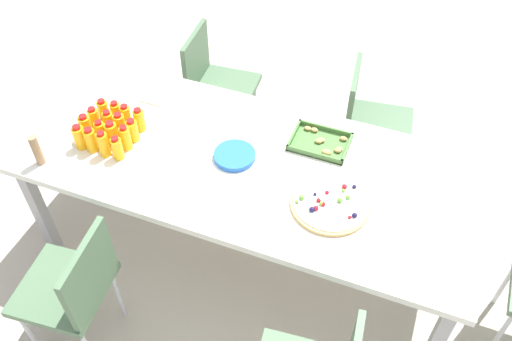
# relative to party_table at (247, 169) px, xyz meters

# --- Properties ---
(ground_plane) EXTENTS (12.00, 12.00, 0.00)m
(ground_plane) POSITION_rel_party_table_xyz_m (0.00, 0.00, -0.69)
(ground_plane) COLOR #B2A899
(party_table) EXTENTS (2.33, 0.98, 0.74)m
(party_table) POSITION_rel_party_table_xyz_m (0.00, 0.00, 0.00)
(party_table) COLOR silver
(party_table) RESTS_ON ground_plane
(chair_far_left) EXTENTS (0.43, 0.43, 0.83)m
(chair_far_left) POSITION_rel_party_table_xyz_m (-0.57, 0.83, -0.19)
(chair_far_left) COLOR #4C6B4C
(chair_far_left) RESTS_ON ground_plane
(chair_far_right) EXTENTS (0.45, 0.45, 0.83)m
(chair_far_right) POSITION_rel_party_table_xyz_m (0.46, 0.83, -0.19)
(chair_far_right) COLOR #4C6B4C
(chair_far_right) RESTS_ON ground_plane
(chair_near_left) EXTENTS (0.44, 0.44, 0.83)m
(chair_near_left) POSITION_rel_party_table_xyz_m (-0.54, -0.82, -0.19)
(chair_near_left) COLOR #4C6B4C
(chair_near_left) RESTS_ON ground_plane
(juice_bottle_0) EXTENTS (0.06, 0.06, 0.14)m
(juice_bottle_0) POSITION_rel_party_table_xyz_m (-0.83, -0.21, 0.12)
(juice_bottle_0) COLOR #FAAB14
(juice_bottle_0) RESTS_ON party_table
(juice_bottle_1) EXTENTS (0.06, 0.06, 0.14)m
(juice_bottle_1) POSITION_rel_party_table_xyz_m (-0.76, -0.21, 0.12)
(juice_bottle_1) COLOR #FAAE14
(juice_bottle_1) RESTS_ON party_table
(juice_bottle_2) EXTENTS (0.06, 0.06, 0.15)m
(juice_bottle_2) POSITION_rel_party_table_xyz_m (-0.69, -0.21, 0.13)
(juice_bottle_2) COLOR #FAAB14
(juice_bottle_2) RESTS_ON party_table
(juice_bottle_3) EXTENTS (0.06, 0.06, 0.14)m
(juice_bottle_3) POSITION_rel_party_table_xyz_m (-0.61, -0.21, 0.12)
(juice_bottle_3) COLOR #FAAF14
(juice_bottle_3) RESTS_ON party_table
(juice_bottle_4) EXTENTS (0.06, 0.06, 0.15)m
(juice_bottle_4) POSITION_rel_party_table_xyz_m (-0.84, -0.14, 0.13)
(juice_bottle_4) COLOR #F9AC14
(juice_bottle_4) RESTS_ON party_table
(juice_bottle_5) EXTENTS (0.05, 0.05, 0.13)m
(juice_bottle_5) POSITION_rel_party_table_xyz_m (-0.76, -0.13, 0.12)
(juice_bottle_5) COLOR #FAAD14
(juice_bottle_5) RESTS_ON party_table
(juice_bottle_6) EXTENTS (0.06, 0.06, 0.15)m
(juice_bottle_6) POSITION_rel_party_table_xyz_m (-0.68, -0.14, 0.13)
(juice_bottle_6) COLOR #FAAB14
(juice_bottle_6) RESTS_ON party_table
(juice_bottle_7) EXTENTS (0.05, 0.05, 0.15)m
(juice_bottle_7) POSITION_rel_party_table_xyz_m (-0.61, -0.13, 0.13)
(juice_bottle_7) COLOR #FAAE14
(juice_bottle_7) RESTS_ON party_table
(juice_bottle_8) EXTENTS (0.06, 0.06, 0.14)m
(juice_bottle_8) POSITION_rel_party_table_xyz_m (-0.84, -0.06, 0.12)
(juice_bottle_8) COLOR #F9AF14
(juice_bottle_8) RESTS_ON party_table
(juice_bottle_9) EXTENTS (0.06, 0.06, 0.14)m
(juice_bottle_9) POSITION_rel_party_table_xyz_m (-0.76, -0.06, 0.12)
(juice_bottle_9) COLOR #FAAE14
(juice_bottle_9) RESTS_ON party_table
(juice_bottle_10) EXTENTS (0.06, 0.06, 0.15)m
(juice_bottle_10) POSITION_rel_party_table_xyz_m (-0.68, -0.06, 0.13)
(juice_bottle_10) COLOR #F9AE14
(juice_bottle_10) RESTS_ON party_table
(juice_bottle_11) EXTENTS (0.06, 0.06, 0.13)m
(juice_bottle_11) POSITION_rel_party_table_xyz_m (-0.61, -0.07, 0.12)
(juice_bottle_11) COLOR #FAAE14
(juice_bottle_11) RESTS_ON party_table
(juice_bottle_12) EXTENTS (0.06, 0.06, 0.13)m
(juice_bottle_12) POSITION_rel_party_table_xyz_m (-0.83, 0.02, 0.12)
(juice_bottle_12) COLOR #F9AB14
(juice_bottle_12) RESTS_ON party_table
(juice_bottle_13) EXTENTS (0.06, 0.06, 0.14)m
(juice_bottle_13) POSITION_rel_party_table_xyz_m (-0.75, 0.02, 0.12)
(juice_bottle_13) COLOR #F9AE14
(juice_bottle_13) RESTS_ON party_table
(juice_bottle_14) EXTENTS (0.05, 0.05, 0.15)m
(juice_bottle_14) POSITION_rel_party_table_xyz_m (-0.69, 0.01, 0.13)
(juice_bottle_14) COLOR #F9AD14
(juice_bottle_14) RESTS_ON party_table
(juice_bottle_15) EXTENTS (0.06, 0.06, 0.14)m
(juice_bottle_15) POSITION_rel_party_table_xyz_m (-0.62, 0.02, 0.12)
(juice_bottle_15) COLOR #F9AE14
(juice_bottle_15) RESTS_ON party_table
(fruit_pizza) EXTENTS (0.38, 0.38, 0.05)m
(fruit_pizza) POSITION_rel_party_table_xyz_m (0.46, -0.12, 0.07)
(fruit_pizza) COLOR tan
(fruit_pizza) RESTS_ON party_table
(snack_tray) EXTENTS (0.30, 0.22, 0.04)m
(snack_tray) POSITION_rel_party_table_xyz_m (0.31, 0.25, 0.07)
(snack_tray) COLOR #477238
(snack_tray) RESTS_ON party_table
(plate_stack) EXTENTS (0.21, 0.21, 0.03)m
(plate_stack) POSITION_rel_party_table_xyz_m (-0.07, 0.00, 0.07)
(plate_stack) COLOR blue
(plate_stack) RESTS_ON party_table
(napkin_stack) EXTENTS (0.15, 0.15, 0.01)m
(napkin_stack) POSITION_rel_party_table_xyz_m (-0.66, 0.29, 0.06)
(napkin_stack) COLOR white
(napkin_stack) RESTS_ON party_table
(cardboard_tube) EXTENTS (0.04, 0.04, 0.17)m
(cardboard_tube) POSITION_rel_party_table_xyz_m (-0.96, -0.38, 0.14)
(cardboard_tube) COLOR #9E7A56
(cardboard_tube) RESTS_ON party_table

